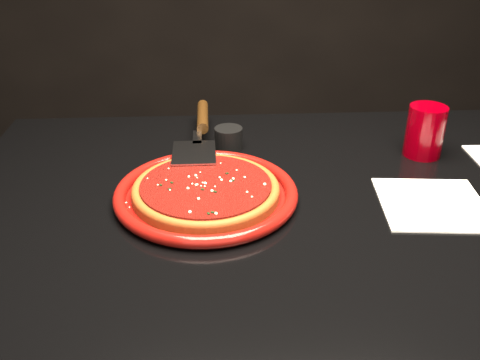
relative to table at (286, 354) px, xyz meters
name	(u,v)px	position (x,y,z in m)	size (l,w,h in m)	color
table	(286,354)	(0.00, 0.00, 0.00)	(1.20, 0.80, 0.75)	black
plate	(206,193)	(-0.15, 0.00, 0.39)	(0.32, 0.32, 0.02)	maroon
pizza_crust	(206,192)	(-0.15, 0.00, 0.39)	(0.25, 0.25, 0.01)	brown
pizza_crust_rim	(206,188)	(-0.15, 0.00, 0.40)	(0.25, 0.25, 0.02)	brown
pizza_sauce	(206,186)	(-0.15, 0.00, 0.40)	(0.22, 0.22, 0.01)	maroon
parmesan_dusting	(206,183)	(-0.15, 0.00, 0.41)	(0.22, 0.22, 0.01)	#F9F0C5
basil_flecks	(206,183)	(-0.15, 0.00, 0.41)	(0.20, 0.20, 0.00)	black
pizza_server	(200,131)	(-0.17, 0.21, 0.42)	(0.10, 0.35, 0.03)	silver
cup	(425,131)	(0.28, 0.16, 0.43)	(0.07, 0.07, 0.10)	#820009
napkin_a	(432,204)	(0.23, -0.04, 0.38)	(0.17, 0.17, 0.00)	white
ramekin	(229,138)	(-0.11, 0.21, 0.40)	(0.06, 0.06, 0.04)	black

